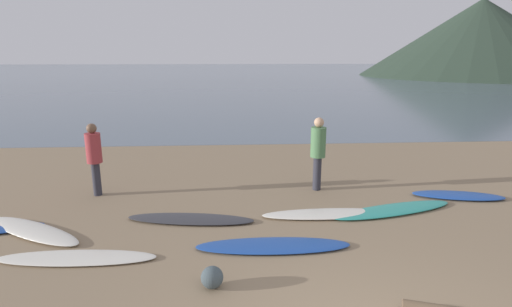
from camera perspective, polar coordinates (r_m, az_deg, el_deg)
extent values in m
cube|color=#8C7559|center=(13.36, 3.42, 0.39)|extent=(120.00, 120.00, 0.20)
cube|color=slate|center=(63.51, -2.12, 11.33)|extent=(140.00, 100.00, 0.01)
cone|color=#28382B|center=(62.50, 29.06, 14.13)|extent=(30.21, 30.21, 9.92)
ellipsoid|color=silver|center=(8.13, -29.03, -9.52)|extent=(2.22, 1.66, 0.09)
ellipsoid|color=silver|center=(6.88, -24.08, -13.34)|extent=(2.44, 0.61, 0.06)
ellipsoid|color=#333338|center=(7.72, -9.25, -9.13)|extent=(2.44, 0.87, 0.08)
ellipsoid|color=#1E479E|center=(6.66, 2.45, -12.91)|extent=(2.51, 0.65, 0.08)
ellipsoid|color=silver|center=(7.96, 10.12, -8.41)|extent=(2.55, 0.56, 0.08)
ellipsoid|color=teal|center=(8.48, 18.79, -7.55)|extent=(2.75, 1.27, 0.08)
ellipsoid|color=#1E479E|center=(9.82, 26.71, -5.33)|extent=(2.00, 0.95, 0.09)
cylinder|color=#2D2D38|center=(9.50, -21.65, -3.36)|extent=(0.18, 0.18, 0.74)
cylinder|color=#9E3338|center=(9.33, -22.03, 0.72)|extent=(0.32, 0.32, 0.65)
sphere|color=brown|center=(9.24, -22.28, 3.31)|extent=(0.21, 0.21, 0.21)
cylinder|color=#2D2D38|center=(9.28, 8.64, -2.79)|extent=(0.19, 0.19, 0.78)
cylinder|color=#4C7A4C|center=(9.10, 8.81, 1.59)|extent=(0.34, 0.34, 0.68)
sphere|color=tan|center=(9.02, 8.92, 4.37)|extent=(0.22, 0.22, 0.22)
sphere|color=#404C51|center=(5.64, -6.24, -17.05)|extent=(0.30, 0.30, 0.30)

